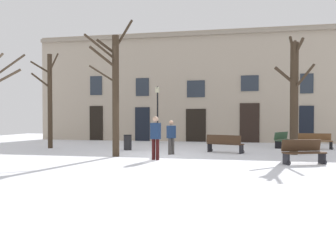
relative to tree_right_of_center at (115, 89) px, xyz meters
The scene contains 13 objects.
ground_plane 3.53m from the tree_right_of_center, 26.35° to the left, with size 36.61×36.61×0.00m, color white.
building_facade 10.83m from the tree_right_of_center, 80.64° to the left, with size 22.88×0.60×7.64m.
tree_right_of_center is the anchor object (origin of this frame).
tree_center 8.13m from the tree_right_of_center, 18.71° to the left, with size 1.70×1.73×5.53m.
tree_near_facade 6.07m from the tree_right_of_center, 146.24° to the left, with size 1.42×1.80×5.37m.
streetlamp 8.51m from the tree_right_of_center, 91.49° to the left, with size 0.30×0.30×3.72m.
litter_bin 4.09m from the tree_right_of_center, 98.66° to the left, with size 0.44×0.44×0.79m.
bench_back_to_back_right 8.14m from the tree_right_of_center, ahead, with size 1.64×1.09×0.90m.
bench_far_corner 5.87m from the tree_right_of_center, 31.17° to the left, with size 1.84×1.07×0.87m.
bench_near_center_tree 10.21m from the tree_right_of_center, 40.63° to the left, with size 1.15×1.59×0.88m.
bench_facing_shops 11.03m from the tree_right_of_center, 32.66° to the left, with size 1.86×0.61×0.85m.
person_near_bench 3.35m from the tree_right_of_center, 32.75° to the left, with size 0.42×0.43×1.56m.
person_by_shop_door 2.96m from the tree_right_of_center, 22.59° to the right, with size 0.42×0.30×1.75m.
Camera 1 is at (4.14, -16.62, 1.76)m, focal length 41.00 mm.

